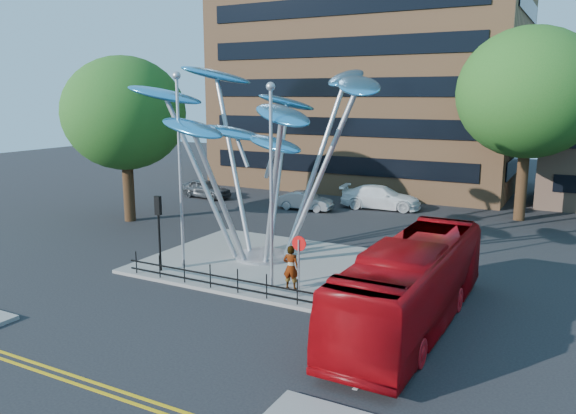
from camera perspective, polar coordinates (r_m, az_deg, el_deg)
The scene contains 18 objects.
ground at distance 21.44m, azimuth -6.89°, elevation -10.54°, with size 120.00×120.00×0.00m, color black.
traffic_island at distance 26.71m, azimuth -1.24°, elevation -5.83°, with size 12.00×9.00×0.15m, color slate.
double_yellow_near at distance 17.36m, azimuth -18.82°, elevation -16.61°, with size 40.00×0.12×0.01m, color gold.
double_yellow_far at distance 17.18m, azimuth -19.58°, elevation -16.97°, with size 40.00×0.12×0.01m, color gold.
brick_tower at distance 51.78m, azimuth 8.59°, elevation 19.07°, with size 25.00×15.00×30.00m, color #976742.
tree_right at distance 38.37m, azimuth 23.30°, elevation 10.57°, with size 8.80×8.80×12.11m.
tree_left at distance 36.62m, azimuth -16.29°, elevation 9.09°, with size 7.60×7.60×10.32m.
leaf_sculpture at distance 26.66m, azimuth -2.60°, elevation 9.00°, with size 12.72×9.54×9.51m.
street_lamp_left at distance 25.55m, azimuth -10.97°, elevation 5.29°, with size 0.36×0.36×8.80m.
street_lamp_right at distance 22.35m, azimuth -1.73°, elevation 3.97°, with size 0.36×0.36×8.30m.
traffic_light_island at distance 25.55m, azimuth -13.02°, elevation -1.03°, with size 0.28×0.18×3.42m.
no_entry_sign_island at distance 21.90m, azimuth 1.11°, elevation -4.96°, with size 0.60×0.10×2.45m.
pedestrian_railing_front at distance 23.10m, azimuth -6.54°, elevation -7.45°, with size 10.00×0.06×1.00m.
red_bus at distance 20.04m, azimuth 12.45°, elevation -7.68°, with size 2.56×10.96×3.05m, color #93060C.
pedestrian at distance 22.92m, azimuth 0.30°, elevation -6.15°, with size 0.67×0.44×1.84m, color gray.
parked_car_left at distance 44.37m, azimuth -8.34°, elevation 1.86°, with size 1.71×4.25×1.45m, color #42464A.
parked_car_mid at distance 39.29m, azimuth 1.78°, elevation 0.63°, with size 1.36×3.90×1.28m, color #939699.
parked_car_right at distance 40.21m, azimuth 9.40°, elevation 0.98°, with size 2.28×5.61×1.63m, color white.
Camera 1 is at (11.56, -16.20, 7.98)m, focal length 35.00 mm.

